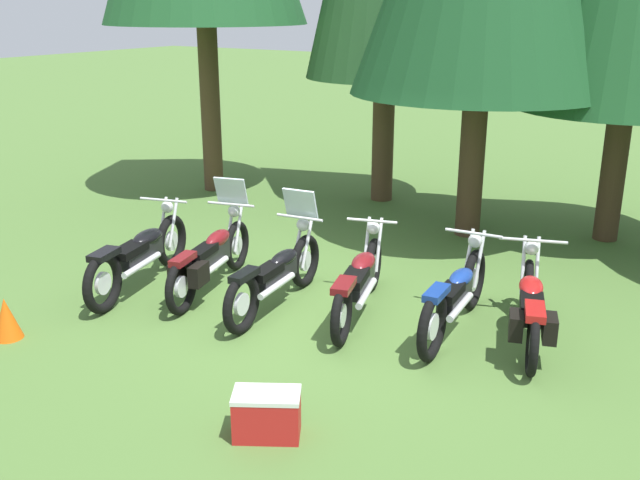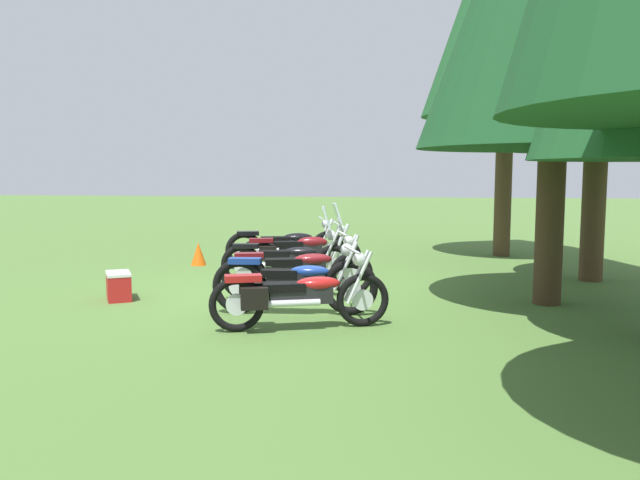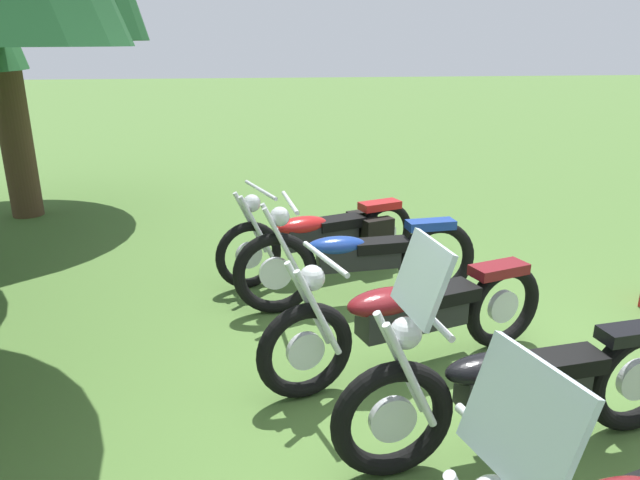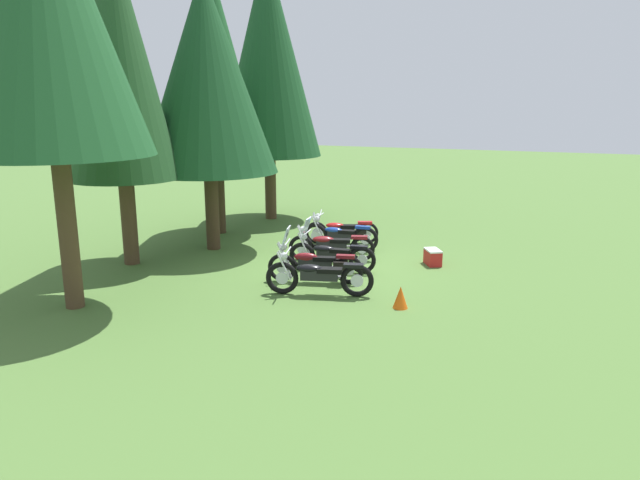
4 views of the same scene
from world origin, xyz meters
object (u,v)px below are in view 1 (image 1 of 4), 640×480
(motorcycle_0, at_px, (140,254))
(picnic_cooler, at_px, (267,414))
(motorcycle_3, at_px, (359,280))
(motorcycle_4, at_px, (455,295))
(motorcycle_1, at_px, (210,257))
(motorcycle_5, at_px, (531,307))
(traffic_cone, at_px, (6,318))
(motorcycle_2, at_px, (277,273))

(motorcycle_0, bearing_deg, picnic_cooler, -133.66)
(motorcycle_3, relative_size, picnic_cooler, 3.40)
(motorcycle_3, bearing_deg, motorcycle_4, -98.72)
(picnic_cooler, bearing_deg, motorcycle_3, 102.32)
(motorcycle_1, height_order, picnic_cooler, motorcycle_1)
(motorcycle_1, xyz_separation_m, picnic_cooler, (2.59, -2.31, -0.25))
(motorcycle_5, bearing_deg, traffic_cone, 102.54)
(motorcycle_5, bearing_deg, picnic_cooler, 136.72)
(motorcycle_3, height_order, motorcycle_4, motorcycle_4)
(motorcycle_3, distance_m, motorcycle_5, 1.99)
(motorcycle_3, bearing_deg, motorcycle_1, 84.14)
(motorcycle_1, height_order, motorcycle_5, motorcycle_1)
(motorcycle_1, bearing_deg, motorcycle_4, -94.86)
(motorcycle_3, relative_size, motorcycle_4, 1.01)
(motorcycle_1, xyz_separation_m, motorcycle_3, (2.01, 0.37, -0.02))
(motorcycle_0, relative_size, motorcycle_5, 1.11)
(motorcycle_5, bearing_deg, motorcycle_3, 80.71)
(motorcycle_1, bearing_deg, motorcycle_2, -103.06)
(motorcycle_5, distance_m, picnic_cooler, 3.31)
(motorcycle_2, height_order, motorcycle_4, motorcycle_2)
(picnic_cooler, relative_size, traffic_cone, 1.41)
(motorcycle_5, distance_m, traffic_cone, 5.82)
(motorcycle_2, xyz_separation_m, motorcycle_5, (2.93, 0.67, -0.02))
(motorcycle_2, relative_size, picnic_cooler, 3.38)
(motorcycle_4, relative_size, traffic_cone, 4.71)
(motorcycle_0, xyz_separation_m, motorcycle_3, (2.86, 0.77, -0.02))
(motorcycle_0, relative_size, motorcycle_1, 1.05)
(motorcycle_2, bearing_deg, motorcycle_5, -83.49)
(traffic_cone, bearing_deg, motorcycle_5, 31.08)
(motorcycle_0, distance_m, motorcycle_5, 4.95)
(motorcycle_4, distance_m, traffic_cone, 5.04)
(motorcycle_3, height_order, picnic_cooler, motorcycle_3)
(motorcycle_1, distance_m, picnic_cooler, 3.48)
(picnic_cooler, xyz_separation_m, traffic_cone, (-3.60, -0.00, 0.03))
(motorcycle_1, height_order, motorcycle_2, motorcycle_2)
(traffic_cone, bearing_deg, motorcycle_2, 48.68)
(motorcycle_0, relative_size, motorcycle_2, 1.05)
(motorcycle_1, relative_size, motorcycle_3, 0.99)
(motorcycle_0, xyz_separation_m, traffic_cone, (-0.15, -1.91, -0.22))
(motorcycle_0, relative_size, picnic_cooler, 3.54)
(motorcycle_2, height_order, traffic_cone, motorcycle_2)
(motorcycle_4, height_order, motorcycle_5, motorcycle_4)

